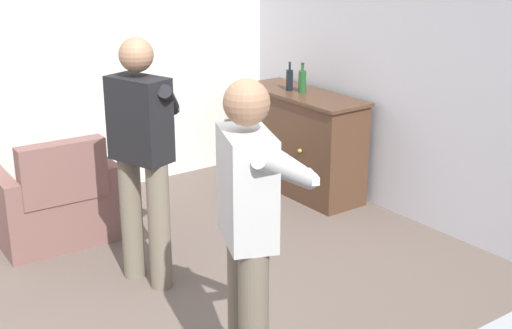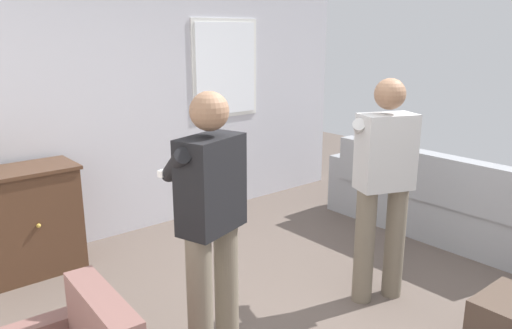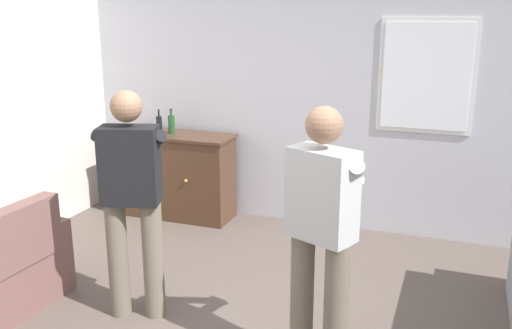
# 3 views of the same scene
# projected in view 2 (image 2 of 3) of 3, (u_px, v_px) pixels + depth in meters

# --- Properties ---
(wall_back_with_window) EXTENTS (5.20, 0.15, 2.80)m
(wall_back_with_window) POSITION_uv_depth(u_px,v_px,m) (146.00, 92.00, 5.01)
(wall_back_with_window) COLOR silver
(wall_back_with_window) RESTS_ON ground
(couch) EXTENTS (0.57, 2.38, 0.88)m
(couch) POSITION_uv_depth(u_px,v_px,m) (433.00, 203.00, 4.96)
(couch) COLOR gray
(couch) RESTS_ON ground
(person_standing_left) EXTENTS (0.53, 0.52, 1.68)m
(person_standing_left) POSITION_uv_depth(u_px,v_px,m) (210.00, 220.00, 2.88)
(person_standing_left) COLOR #6B6051
(person_standing_left) RESTS_ON ground
(person_standing_right) EXTENTS (0.52, 0.52, 1.68)m
(person_standing_right) POSITION_uv_depth(u_px,v_px,m) (383.00, 181.00, 3.64)
(person_standing_right) COLOR #6B6051
(person_standing_right) RESTS_ON ground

